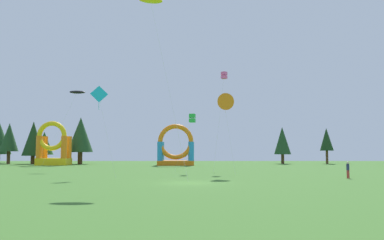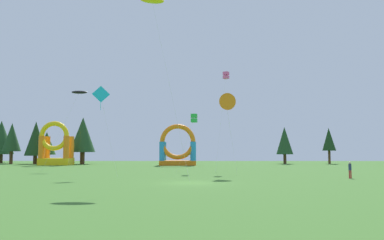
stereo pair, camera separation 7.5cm
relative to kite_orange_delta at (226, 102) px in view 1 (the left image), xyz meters
name	(u,v)px [view 1 (the left image)]	position (x,y,z in m)	size (l,w,h in m)	color
ground_plane	(191,183)	(-3.66, -9.40, -7.77)	(120.00, 120.00, 0.00)	#3D6B28
kite_orange_delta	(226,102)	(0.00, 0.00, 0.00)	(2.19, 1.93, 8.70)	orange
kite_yellow_parafoil	(152,0)	(-7.16, -7.38, 8.22)	(4.64, 1.39, 16.49)	yellow
kite_pink_box	(226,76)	(0.74, 8.38, 4.53)	(2.01, 2.60, 12.78)	#EA599E
kite_black_parafoil	(79,92)	(-19.14, 11.11, 2.76)	(5.80, 0.96, 10.84)	black
kite_cyan_diamond	(101,96)	(-12.94, -1.89, 0.40)	(2.75, 1.61, 8.84)	#19B7CC
kite_green_box	(194,118)	(-3.40, 4.68, -1.34)	(2.52, 0.87, 6.94)	green
person_far_side	(350,168)	(11.25, -4.36, -6.84)	(0.29, 0.29, 1.57)	#B21E26
inflatable_yellow_castle	(178,150)	(-6.23, 25.18, -5.16)	(6.27, 3.54, 7.08)	orange
inflatable_blue_arch	(55,149)	(-27.63, 25.94, -4.93)	(5.30, 3.58, 7.61)	yellow
tree_row_0	(1,138)	(-42.47, 36.13, -2.64)	(5.03, 5.03, 8.54)	#4C331E
tree_row_1	(11,137)	(-38.18, 31.75, -2.76)	(3.41, 3.41, 7.75)	#4C331E
tree_row_2	(35,139)	(-33.34, 31.15, -3.01)	(3.94, 3.94, 8.01)	#4C331E
tree_row_3	(46,143)	(-31.70, 32.28, -3.89)	(3.45, 3.45, 6.09)	#4C331E
tree_row_4	(83,135)	(-24.31, 30.67, -2.32)	(4.67, 4.67, 8.75)	#4C331E
tree_row_5	(284,141)	(13.97, 32.80, -3.36)	(3.18, 3.18, 7.08)	#4C331E
tree_row_6	(329,140)	(22.55, 32.96, -3.14)	(2.53, 2.53, 6.87)	#4C331E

